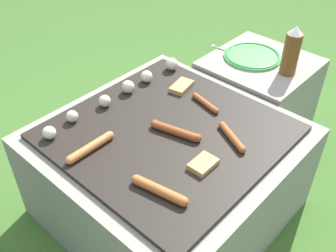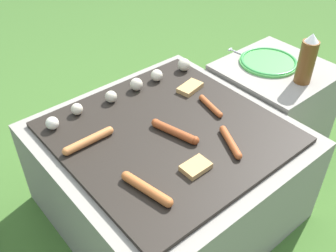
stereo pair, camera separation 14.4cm
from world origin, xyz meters
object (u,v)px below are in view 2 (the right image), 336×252
object	(u,v)px
plate_colorful	(269,62)
fork_utensil	(244,55)
condiment_bottle	(307,60)
sausage_front_center	(230,142)

from	to	relation	value
plate_colorful	fork_utensil	bearing A→B (deg)	104.05
plate_colorful	fork_utensil	distance (m)	0.13
condiment_bottle	fork_utensil	xyz separation A→B (m)	(-0.02, 0.32, -0.10)
condiment_bottle	fork_utensil	world-z (taller)	condiment_bottle
sausage_front_center	condiment_bottle	bearing A→B (deg)	8.76
condiment_bottle	fork_utensil	bearing A→B (deg)	92.82
plate_colorful	condiment_bottle	size ratio (longest dim) A/B	1.20
plate_colorful	fork_utensil	size ratio (longest dim) A/B	1.37
sausage_front_center	plate_colorful	bearing A→B (deg)	26.33
sausage_front_center	condiment_bottle	xyz separation A→B (m)	(0.55, 0.08, 0.09)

